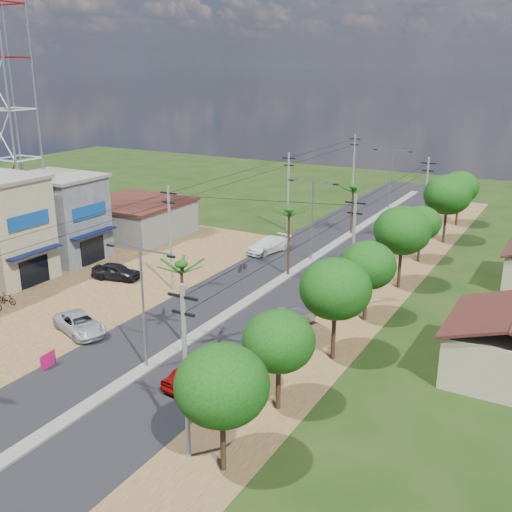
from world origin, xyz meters
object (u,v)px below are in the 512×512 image
at_px(car_red_near, 191,374).
at_px(car_white_far, 268,245).
at_px(moto_rider_east, 227,373).
at_px(car_parked_silver, 80,324).
at_px(roadside_sign, 48,360).
at_px(car_parked_dark, 116,272).
at_px(car_silver_mid, 288,319).

height_order(car_red_near, car_white_far, car_white_far).
distance_m(car_red_near, moto_rider_east, 2.14).
bearing_deg(car_parked_silver, car_white_far, 13.94).
relative_size(car_red_near, car_parked_silver, 0.83).
bearing_deg(car_red_near, moto_rider_east, -131.79).
bearing_deg(roadside_sign, car_parked_dark, 111.72).
xyz_separation_m(car_silver_mid, car_parked_silver, (-12.50, -8.02, -0.02)).
height_order(car_parked_dark, moto_rider_east, car_parked_dark).
bearing_deg(car_red_near, car_parked_dark, -29.02).
relative_size(car_parked_silver, car_parked_dark, 1.12).
xyz_separation_m(car_red_near, car_parked_silver, (-11.10, 2.03, -0.01)).
distance_m(car_white_far, moto_rider_east, 26.38).
relative_size(car_red_near, roadside_sign, 3.22).
distance_m(car_red_near, car_parked_silver, 11.29).
height_order(car_parked_silver, roadside_sign, car_parked_silver).
distance_m(moto_rider_east, roadside_sign, 11.48).
relative_size(moto_rider_east, roadside_sign, 1.50).
bearing_deg(car_parked_silver, roadside_sign, -137.28).
distance_m(car_red_near, car_silver_mid, 10.15).
height_order(car_parked_silver, car_parked_dark, car_parked_dark).
distance_m(car_red_near, roadside_sign, 9.51).
bearing_deg(car_parked_silver, car_silver_mid, -37.35).
relative_size(car_parked_dark, moto_rider_east, 2.29).
height_order(car_white_far, roadside_sign, car_white_far).
bearing_deg(roadside_sign, moto_rider_east, 15.91).
xyz_separation_m(car_parked_silver, moto_rider_east, (12.70, -0.62, -0.18)).
xyz_separation_m(car_white_far, car_parked_silver, (-2.50, -23.71, -0.07)).
height_order(moto_rider_east, roadside_sign, roadside_sign).
xyz_separation_m(car_red_near, car_parked_dark, (-16.55, 11.89, 0.05)).
bearing_deg(roadside_sign, car_red_near, 11.43).
bearing_deg(car_silver_mid, car_red_near, 101.18).
bearing_deg(moto_rider_east, car_red_near, 59.42).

